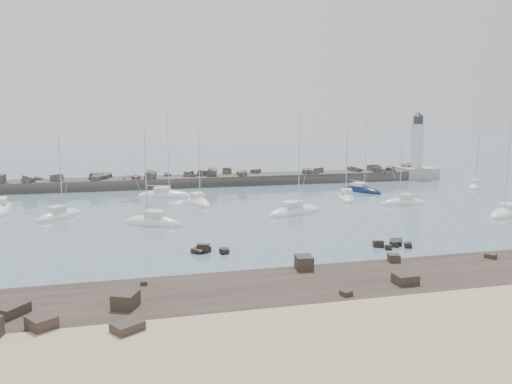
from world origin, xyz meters
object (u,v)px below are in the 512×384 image
sailboat_3 (60,216)px  sailboat_10 (346,198)px  sailboat_5 (152,223)px  lighthouse (416,163)px  sailboat_9 (403,203)px  sailboat_4 (165,196)px  sailboat_7 (294,212)px  sailboat_12 (475,187)px  sailboat_11 (506,214)px  sailboat_8 (361,191)px  sailboat_6 (198,203)px

sailboat_3 → sailboat_10: bearing=5.6°
sailboat_5 → sailboat_10: bearing=20.3°
lighthouse → sailboat_9: (-19.08, -27.55, -2.95)m
sailboat_4 → sailboat_5: sailboat_4 is taller
sailboat_4 → sailboat_7: sailboat_7 is taller
sailboat_3 → sailboat_9: (48.85, -2.35, 0.00)m
sailboat_7 → sailboat_9: (18.09, 2.70, -0.00)m
sailboat_5 → sailboat_12: 61.75m
sailboat_5 → sailboat_11: (46.64, -5.46, -0.03)m
sailboat_12 → sailboat_4: bearing=176.4°
lighthouse → sailboat_4: bearing=-167.6°
sailboat_10 → sailboat_9: bearing=-45.7°
sailboat_8 → sailboat_11: bearing=-67.1°
sailboat_6 → sailboat_12: sailboat_6 is taller
sailboat_4 → sailboat_11: sailboat_4 is taller
sailboat_7 → sailboat_12: bearing=20.5°
sailboat_3 → sailboat_4: size_ratio=0.81×
sailboat_6 → sailboat_11: 43.40m
lighthouse → sailboat_11: (-9.65, -37.98, -2.97)m
sailboat_6 → sailboat_4: bearing=120.6°
sailboat_3 → sailboat_11: (58.28, -12.78, -0.01)m
sailboat_10 → sailboat_12: 28.99m
sailboat_9 → sailboat_11: 14.06m
sailboat_4 → sailboat_9: bearing=-24.8°
sailboat_5 → sailboat_10: (30.89, 11.45, -0.01)m
lighthouse → sailboat_7: 48.01m
sailboat_7 → sailboat_9: 18.29m
lighthouse → sailboat_4: 54.73m
sailboat_5 → sailboat_9: (37.21, 4.96, -0.01)m
sailboat_3 → sailboat_7: bearing=-9.3°
sailboat_5 → sailboat_10: size_ratio=0.95×
sailboat_4 → sailboat_10: 29.50m
sailboat_3 → sailboat_5: (11.64, -7.32, 0.02)m
sailboat_5 → sailboat_7: bearing=6.8°
sailboat_3 → lighthouse: bearing=20.4°
sailboat_4 → sailboat_7: 24.63m
sailboat_8 → sailboat_9: size_ratio=1.20×
sailboat_3 → sailboat_10: (42.52, 4.13, 0.00)m
sailboat_6 → sailboat_7: bearing=-43.0°
sailboat_11 → lighthouse: bearing=75.7°
sailboat_3 → sailboat_11: size_ratio=0.87×
sailboat_10 → sailboat_11: sailboat_11 is taller
sailboat_6 → sailboat_11: bearing=-25.4°
sailboat_3 → sailboat_7: 31.17m
sailboat_11 → sailboat_12: size_ratio=1.19×
sailboat_8 → sailboat_12: sailboat_8 is taller
sailboat_4 → sailboat_9: size_ratio=1.29×
lighthouse → sailboat_8: lighthouse is taller
sailboat_3 → sailboat_10: sailboat_10 is taller
sailboat_4 → sailboat_9: sailboat_4 is taller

